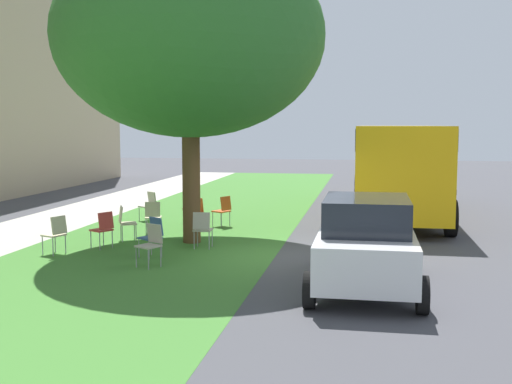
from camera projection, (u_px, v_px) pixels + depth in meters
name	position (u px, v px, depth m)	size (l,w,h in m)	color
ground	(284.00, 257.00, 13.84)	(80.00, 80.00, 0.00)	#424247
grass_verge	(146.00, 252.00, 14.40)	(48.00, 6.00, 0.01)	#3D752D
street_tree	(190.00, 38.00, 15.06)	(6.52, 6.52, 7.42)	brown
chair_0	(103.00, 227.00, 14.71)	(0.56, 0.57, 0.88)	#B7332D
chair_1	(56.00, 232.00, 14.04)	(0.54, 0.54, 0.88)	beige
chair_2	(151.00, 242.00, 12.84)	(0.56, 0.56, 0.88)	#ADA393
chair_3	(223.00, 209.00, 17.94)	(0.56, 0.57, 0.88)	#C64C1E
chair_4	(193.00, 206.00, 18.65)	(0.52, 0.51, 0.88)	olive
chair_5	(202.00, 227.00, 14.71)	(0.44, 0.43, 0.88)	#ADA393
chair_6	(153.00, 234.00, 13.77)	(0.58, 0.57, 0.88)	#335184
chair_7	(153.00, 215.00, 16.71)	(0.51, 0.50, 0.88)	beige
chair_8	(125.00, 220.00, 15.72)	(0.56, 0.56, 0.88)	beige
chair_9	(195.00, 211.00, 17.48)	(0.56, 0.55, 0.88)	#C64C1E
chair_10	(149.00, 204.00, 19.11)	(0.58, 0.58, 0.88)	#ADA393
parked_car	(366.00, 243.00, 11.05)	(3.70, 1.92, 1.65)	silver
school_bus	(396.00, 160.00, 20.41)	(10.40, 2.80, 2.88)	yellow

